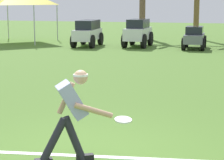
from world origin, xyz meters
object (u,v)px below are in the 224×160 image
(parked_car_slot_b, at_px, (138,32))
(parked_car_slot_c, at_px, (194,37))
(frisbee_thrower, at_px, (71,111))
(parked_car_slot_a, at_px, (88,32))
(frisbee_in_flight, at_px, (123,120))

(parked_car_slot_b, bearing_deg, parked_car_slot_c, -5.87)
(frisbee_thrower, height_order, parked_car_slot_a, frisbee_thrower)
(frisbee_thrower, distance_m, frisbee_in_flight, 0.77)
(frisbee_thrower, height_order, parked_car_slot_c, frisbee_thrower)
(parked_car_slot_b, bearing_deg, frisbee_thrower, -82.09)
(parked_car_slot_a, height_order, parked_car_slot_c, parked_car_slot_a)
(frisbee_in_flight, xyz_separation_m, parked_car_slot_b, (-2.98, 16.00, 0.09))
(parked_car_slot_a, relative_size, parked_car_slot_b, 1.01)
(frisbee_thrower, xyz_separation_m, parked_car_slot_b, (-2.25, 16.20, -0.04))
(parked_car_slot_c, bearing_deg, frisbee_in_flight, -89.63)
(frisbee_in_flight, bearing_deg, parked_car_slot_c, 90.37)
(frisbee_in_flight, relative_size, parked_car_slot_b, 0.15)
(parked_car_slot_b, relative_size, parked_car_slot_c, 1.09)
(frisbee_thrower, bearing_deg, parked_car_slot_c, 87.73)
(frisbee_in_flight, xyz_separation_m, parked_car_slot_c, (-0.10, 15.70, -0.09))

